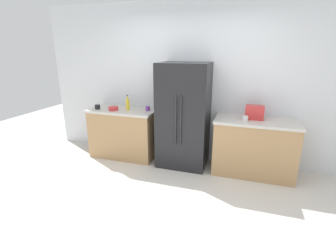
% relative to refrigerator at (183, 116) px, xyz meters
% --- Properties ---
extents(ground_plane, '(11.08, 11.08, 0.00)m').
position_rel_refrigerator_xyz_m(ground_plane, '(0.06, -1.33, -0.86)').
color(ground_plane, beige).
extents(kitchen_back_panel, '(5.54, 0.10, 2.68)m').
position_rel_refrigerator_xyz_m(kitchen_back_panel, '(0.06, 0.37, 0.48)').
color(kitchen_back_panel, silver).
rests_on(kitchen_back_panel, ground_plane).
extents(counter_left, '(1.20, 0.61, 0.88)m').
position_rel_refrigerator_xyz_m(counter_left, '(-1.12, 0.02, -0.41)').
color(counter_left, tan).
rests_on(counter_left, ground_plane).
extents(counter_right, '(1.24, 0.61, 0.88)m').
position_rel_refrigerator_xyz_m(counter_right, '(1.14, 0.02, -0.41)').
color(counter_right, tan).
rests_on(counter_right, ground_plane).
extents(refrigerator, '(0.81, 0.63, 1.71)m').
position_rel_refrigerator_xyz_m(refrigerator, '(0.00, 0.00, 0.00)').
color(refrigerator, black).
rests_on(refrigerator, ground_plane).
extents(toaster, '(0.27, 0.18, 0.21)m').
position_rel_refrigerator_xyz_m(toaster, '(1.10, 0.07, 0.13)').
color(toaster, red).
rests_on(toaster, counter_right).
extents(bottle_a, '(0.06, 0.06, 0.27)m').
position_rel_refrigerator_xyz_m(bottle_a, '(-1.02, 0.01, 0.13)').
color(bottle_a, yellow).
rests_on(bottle_a, counter_left).
extents(cup_a, '(0.09, 0.09, 0.08)m').
position_rel_refrigerator_xyz_m(cup_a, '(-1.57, -0.09, 0.06)').
color(cup_a, black).
rests_on(cup_a, counter_left).
extents(cup_b, '(0.08, 0.08, 0.08)m').
position_rel_refrigerator_xyz_m(cup_b, '(-0.66, 0.07, 0.06)').
color(cup_b, purple).
rests_on(cup_b, counter_left).
extents(cup_c, '(0.08, 0.08, 0.08)m').
position_rel_refrigerator_xyz_m(cup_c, '(0.97, -0.09, 0.06)').
color(cup_c, white).
rests_on(cup_c, counter_right).
extents(bowl_a, '(0.17, 0.17, 0.06)m').
position_rel_refrigerator_xyz_m(bowl_a, '(-1.25, -0.09, 0.06)').
color(bowl_a, red).
rests_on(bowl_a, counter_left).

